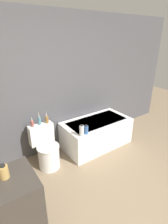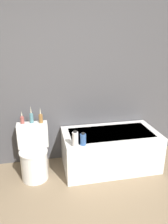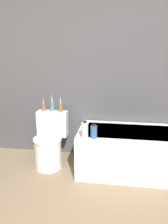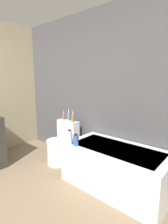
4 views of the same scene
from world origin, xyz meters
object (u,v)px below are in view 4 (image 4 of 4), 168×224
object	(u,v)px
vase_silver	(69,116)
shampoo_bottle_short	(76,140)
vase_gold	(64,116)
vase_bronze	(73,118)
shampoo_bottle_tall	(70,137)
toilet	(61,145)
bathtub	(116,167)

from	to	relation	value
vase_silver	shampoo_bottle_short	distance (m)	0.84
vase_gold	vase_silver	bearing A→B (deg)	-0.12
vase_bronze	shampoo_bottle_tall	world-z (taller)	vase_bronze
vase_gold	shampoo_bottle_tall	xyz separation A→B (m)	(0.68, -0.51, -0.13)
shampoo_bottle_short	vase_bronze	bearing A→B (deg)	137.77
toilet	vase_silver	xyz separation A→B (m)	(-0.00, 0.20, 0.50)
shampoo_bottle_tall	vase_gold	bearing A→B (deg)	142.83
toilet	vase_silver	bearing A→B (deg)	90.00
shampoo_bottle_tall	shampoo_bottle_short	xyz separation A→B (m)	(0.11, 0.02, -0.02)
shampoo_bottle_short	shampoo_bottle_tall	bearing A→B (deg)	-171.06
bathtub	vase_silver	distance (m)	1.27
bathtub	vase_gold	world-z (taller)	vase_gold
vase_silver	shampoo_bottle_short	bearing A→B (deg)	-37.23
shampoo_bottle_tall	toilet	bearing A→B (deg)	150.55
shampoo_bottle_short	bathtub	bearing A→B (deg)	31.51
shampoo_bottle_tall	vase_silver	bearing A→B (deg)	136.83
bathtub	vase_silver	world-z (taller)	vase_silver
bathtub	toilet	bearing A→B (deg)	-179.91
vase_gold	vase_silver	distance (m)	0.13
vase_silver	vase_bronze	world-z (taller)	vase_silver
toilet	vase_gold	distance (m)	0.54
vase_gold	vase_silver	xyz separation A→B (m)	(0.13, -0.00, 0.02)
vase_bronze	shampoo_bottle_short	distance (m)	0.73
toilet	shampoo_bottle_short	size ratio (longest dim) A/B	4.30
vase_silver	shampoo_bottle_short	world-z (taller)	vase_silver
bathtub	toilet	xyz separation A→B (m)	(-1.13, -0.00, 0.03)
vase_bronze	shampoo_bottle_short	bearing A→B (deg)	-42.23
bathtub	shampoo_bottle_tall	bearing A→B (deg)	-152.06
vase_silver	shampoo_bottle_tall	xyz separation A→B (m)	(0.55, -0.51, -0.15)
vase_gold	vase_bronze	distance (m)	0.26
shampoo_bottle_short	vase_silver	bearing A→B (deg)	142.77
bathtub	shampoo_bottle_short	xyz separation A→B (m)	(-0.48, -0.29, 0.36)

